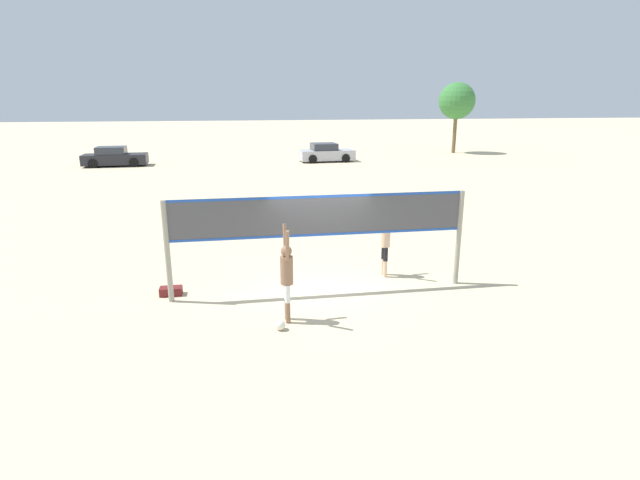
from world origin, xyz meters
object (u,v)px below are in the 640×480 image
(player_spiker, at_px, (287,273))
(parked_car_mid, at_px, (114,157))
(volleyball, at_px, (280,325))
(player_blocker, at_px, (385,238))
(tree_left_cluster, at_px, (457,101))
(parked_car_near, at_px, (326,153))
(volleyball_net, at_px, (320,226))
(gear_bag, at_px, (171,291))

(player_spiker, distance_m, parked_car_mid, 29.61)
(player_spiker, relative_size, volleyball, 9.73)
(player_blocker, distance_m, parked_car_mid, 28.46)
(tree_left_cluster, bearing_deg, parked_car_near, -161.08)
(volleyball_net, bearing_deg, parked_car_mid, 111.66)
(volleyball_net, xyz_separation_m, player_blocker, (1.95, 0.88, -0.65))
(player_blocker, xyz_separation_m, gear_bag, (-5.67, -0.46, -0.99))
(player_spiker, height_order, tree_left_cluster, tree_left_cluster)
(player_spiker, height_order, player_blocker, player_spiker)
(volleyball_net, bearing_deg, tree_left_cluster, 60.51)
(player_spiker, relative_size, parked_car_near, 0.51)
(parked_car_mid, height_order, tree_left_cluster, tree_left_cluster)
(player_blocker, xyz_separation_m, parked_car_mid, (-12.46, 25.59, -0.47))
(gear_bag, relative_size, tree_left_cluster, 0.09)
(player_blocker, distance_m, tree_left_cluster, 33.82)
(volleyball, bearing_deg, parked_car_mid, 108.11)
(volleyball, bearing_deg, player_blocker, 42.32)
(player_spiker, bearing_deg, parked_car_mid, 18.73)
(volleyball_net, relative_size, player_spiker, 3.46)
(volleyball_net, distance_m, parked_car_near, 27.01)
(gear_bag, height_order, parked_car_near, parked_car_near)
(volleyball, height_order, gear_bag, volleyball)
(volleyball_net, bearing_deg, player_spiker, -122.38)
(player_blocker, distance_m, volleyball, 4.38)
(parked_car_near, distance_m, parked_car_mid, 15.52)
(player_blocker, bearing_deg, volleyball, -47.68)
(tree_left_cluster, bearing_deg, volleyball_net, -119.49)
(volleyball, relative_size, gear_bag, 0.41)
(player_spiker, distance_m, gear_bag, 3.53)
(parked_car_mid, bearing_deg, player_blocker, -66.32)
(volleyball, distance_m, gear_bag, 3.49)
(player_spiker, relative_size, gear_bag, 3.96)
(player_spiker, distance_m, tree_left_cluster, 37.36)
(player_spiker, xyz_separation_m, player_blocker, (2.95, 2.45, -0.04))
(parked_car_mid, bearing_deg, volleyball_net, -70.62)
(player_spiker, relative_size, player_blocker, 1.04)
(volleyball_net, relative_size, player_blocker, 3.59)
(parked_car_mid, bearing_deg, gear_bag, -77.67)
(player_spiker, bearing_deg, parked_car_near, -12.08)
(player_spiker, relative_size, tree_left_cluster, 0.35)
(parked_car_near, bearing_deg, player_spiker, -105.38)
(parked_car_near, relative_size, parked_car_mid, 0.95)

